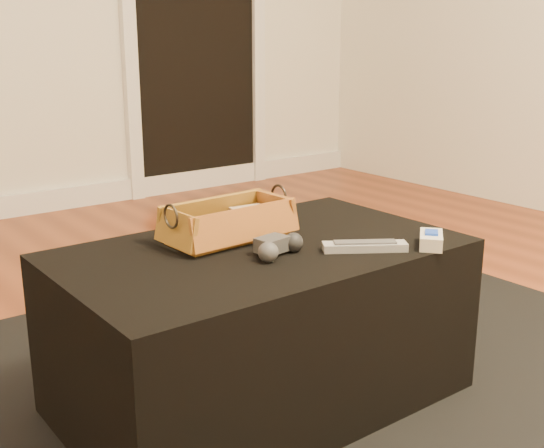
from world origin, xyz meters
TOP-DOWN VIEW (x-y plane):
  - doorway_opening at (1.30, 2.73)m, footprint 0.82×0.02m
  - door_jamb_left at (0.85, 2.72)m, footprint 0.08×0.05m
  - door_jamb_right at (1.75, 2.72)m, footprint 0.08×0.05m
  - area_rug at (0.04, 0.33)m, footprint 2.60×2.00m
  - ottoman at (0.04, 0.38)m, footprint 1.00×0.60m
  - tv_remote at (0.00, 0.47)m, footprint 0.19×0.07m
  - cloth_bundle at (0.11, 0.51)m, footprint 0.10×0.08m
  - wicker_basket at (0.02, 0.48)m, footprint 0.35×0.20m
  - game_controller at (0.03, 0.30)m, footprint 0.15×0.10m
  - silver_remote at (0.23, 0.20)m, footprint 0.20×0.15m
  - cream_gadget at (0.38, 0.12)m, footprint 0.12×0.11m

SIDE VIEW (x-z plane):
  - area_rug at x=0.04m, z-range 0.00..0.01m
  - ottoman at x=0.04m, z-range 0.01..0.43m
  - silver_remote at x=0.23m, z-range 0.43..0.45m
  - cream_gadget at x=0.38m, z-range 0.43..0.47m
  - tv_remote at x=0.00m, z-range 0.44..0.46m
  - game_controller at x=0.03m, z-range 0.43..0.48m
  - cloth_bundle at x=0.11m, z-range 0.44..0.50m
  - wicker_basket at x=0.02m, z-range 0.41..0.53m
  - doorway_opening at x=1.30m, z-range 0.02..2.02m
  - door_jamb_left at x=0.85m, z-range 0.00..2.04m
  - door_jamb_right at x=1.75m, z-range 0.00..2.04m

